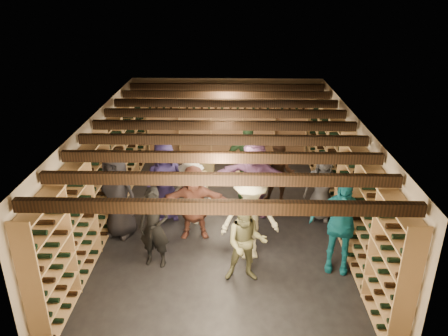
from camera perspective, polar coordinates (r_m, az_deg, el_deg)
ground at (r=9.91m, az=-0.03°, el=-6.96°), size 8.00×8.00×0.00m
walls at (r=9.36m, az=-0.03°, el=-0.61°), size 5.52×8.02×2.40m
ceiling at (r=8.94m, az=-0.03°, el=6.44°), size 5.50×8.00×0.01m
ceiling_joists at (r=8.98m, az=-0.03°, el=5.58°), size 5.40×7.12×0.18m
wine_rack_left at (r=9.81m, az=-15.21°, el=-1.11°), size 0.32×7.50×2.15m
wine_rack_right at (r=9.70m, az=15.33°, el=-1.40°), size 0.32×7.50×2.15m
wine_rack_back at (r=12.99m, az=0.37°, el=5.76°), size 4.70×0.30×2.15m
crate_stack_left at (r=11.14m, az=-3.50°, el=-1.92°), size 0.53×0.38×0.51m
crate_stack_right at (r=11.93m, az=-2.63°, el=-0.11°), size 0.53×0.37×0.51m
crate_loose at (r=11.95m, az=1.77°, el=-0.97°), size 0.53×0.37×0.17m
person_0 at (r=9.27m, az=-13.74°, el=-3.52°), size 1.04×0.86×1.84m
person_1 at (r=8.23m, az=-9.11°, el=-7.69°), size 0.64×0.48×1.59m
person_2 at (r=7.77m, az=2.92°, el=-9.72°), size 0.75×0.59×1.53m
person_3 at (r=8.33m, az=3.43°, el=-6.51°), size 1.18×0.77×1.72m
person_4 at (r=8.22m, az=14.90°, el=-7.21°), size 1.17×0.69×1.87m
person_5 at (r=9.03m, az=-3.95°, el=-4.46°), size 1.50×0.54×1.59m
person_6 at (r=9.74m, az=-7.71°, el=-1.69°), size 1.03×0.83×1.83m
person_8 at (r=10.41m, az=7.21°, el=-0.76°), size 0.89×0.78×1.56m
person_9 at (r=9.54m, az=-4.24°, el=-3.14°), size 1.03×0.67×1.52m
person_10 at (r=10.66m, az=2.97°, el=0.94°), size 1.12×0.50×1.89m
person_11 at (r=9.82m, az=3.87°, el=-1.27°), size 1.78×0.95×1.84m
person_12 at (r=9.91m, az=12.71°, el=-2.29°), size 0.88×0.68×1.62m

